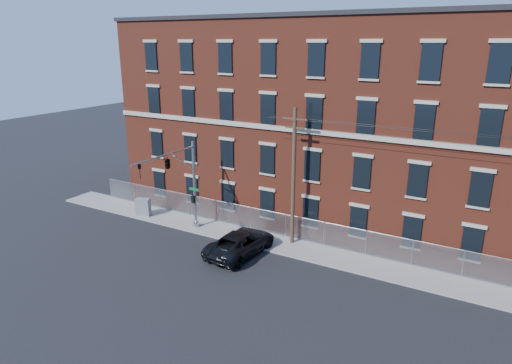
{
  "coord_description": "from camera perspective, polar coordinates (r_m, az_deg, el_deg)",
  "views": [
    {
      "loc": [
        14.9,
        -22.36,
        14.36
      ],
      "look_at": [
        -0.16,
        4.0,
        4.91
      ],
      "focal_mm": 31.68,
      "sensor_mm": 36.0,
      "label": 1
    }
  ],
  "objects": [
    {
      "name": "chain_link_fence",
      "position": [
        31.73,
        21.91,
        -8.84
      ],
      "size": [
        59.06,
        0.06,
        1.85
      ],
      "color": "#A5A8AD",
      "rests_on": "ground"
    },
    {
      "name": "ground",
      "position": [
        30.47,
        -3.54,
        -10.86
      ],
      "size": [
        140.0,
        140.0,
        0.0
      ],
      "primitive_type": "plane",
      "color": "black",
      "rests_on": "ground"
    },
    {
      "name": "utility_cabinet",
      "position": [
        39.71,
        -14.06,
        -3.1
      ],
      "size": [
        1.33,
        0.95,
        1.51
      ],
      "primitive_type": "cube",
      "rotation": [
        0.0,
        0.0,
        0.32
      ],
      "color": "gray",
      "rests_on": "sidewalk"
    },
    {
      "name": "pickup_truck",
      "position": [
        32.06,
        -1.96,
        -7.69
      ],
      "size": [
        3.18,
        6.14,
        1.65
      ],
      "primitive_type": "imported",
      "rotation": [
        0.0,
        0.0,
        3.07
      ],
      "color": "black",
      "rests_on": "ground"
    },
    {
      "name": "traffic_signal_mast",
      "position": [
        33.46,
        -10.29,
        1.46
      ],
      "size": [
        0.9,
        6.75,
        7.0
      ],
      "color": "#9EA0A5",
      "rests_on": "ground"
    },
    {
      "name": "sidewalk",
      "position": [
        31.01,
        21.33,
        -11.47
      ],
      "size": [
        65.0,
        3.0,
        0.12
      ],
      "primitive_type": "cube",
      "color": "gray",
      "rests_on": "ground"
    },
    {
      "name": "mill_building",
      "position": [
        36.93,
        24.93,
        6.01
      ],
      "size": [
        55.3,
        14.32,
        16.3
      ],
      "color": "maroon",
      "rests_on": "ground"
    },
    {
      "name": "utility_pole_near",
      "position": [
        32.09,
        4.77,
        0.9
      ],
      "size": [
        1.8,
        0.28,
        10.0
      ],
      "color": "#4C3826",
      "rests_on": "ground"
    }
  ]
}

